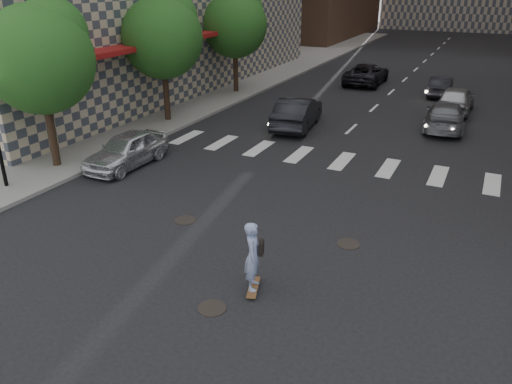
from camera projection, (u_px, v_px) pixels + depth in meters
ground at (220, 250)px, 14.64m from camera, size 160.00×160.00×0.00m
sidewalk_left at (183, 83)px, 36.90m from camera, size 13.00×80.00×0.15m
tree_a at (42, 54)px, 19.14m from camera, size 4.20×4.20×6.60m
tree_b at (164, 34)px, 25.74m from camera, size 4.20×4.20×6.60m
tree_c at (236, 22)px, 32.35m from camera, size 4.20×4.20×6.60m
manhole_a at (212, 308)px, 12.09m from camera, size 0.70×0.70×0.02m
manhole_b at (185, 220)px, 16.42m from camera, size 0.70×0.70×0.02m
manhole_c at (348, 244)px, 14.97m from camera, size 0.70×0.70×0.02m
skateboarder at (253, 256)px, 12.39m from camera, size 0.62×1.00×1.93m
silver_sedan at (127, 150)px, 20.85m from camera, size 1.75×4.22×1.43m
traffic_car_a at (297, 113)px, 26.12m from camera, size 2.34×5.07×1.61m
traffic_car_b at (445, 116)px, 25.93m from camera, size 2.33×4.99×1.41m
traffic_car_c at (366, 74)px, 36.73m from camera, size 2.51×5.37×1.49m
traffic_car_d at (456, 99)px, 29.05m from camera, size 1.96×4.63×1.56m
traffic_car_e at (441, 86)px, 33.13m from camera, size 1.49×3.93×1.28m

